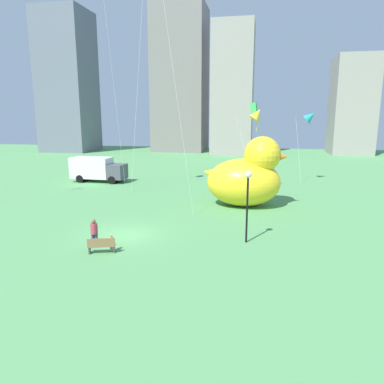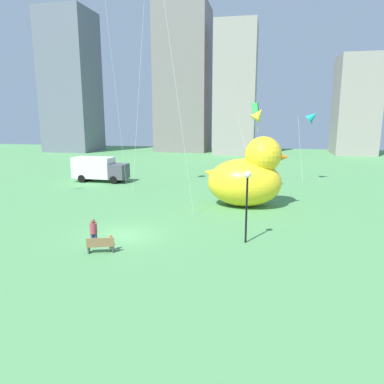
{
  "view_description": "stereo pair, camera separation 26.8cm",
  "coord_description": "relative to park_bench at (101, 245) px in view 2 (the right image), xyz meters",
  "views": [
    {
      "loc": [
        8.41,
        -20.72,
        7.37
      ],
      "look_at": [
        3.73,
        3.15,
        2.34
      ],
      "focal_mm": 33.6,
      "sensor_mm": 36.0,
      "label": 1
    },
    {
      "loc": [
        8.67,
        -20.66,
        7.37
      ],
      "look_at": [
        3.73,
        3.15,
        2.34
      ],
      "focal_mm": 33.6,
      "sensor_mm": 36.0,
      "label": 2
    }
  ],
  "objects": [
    {
      "name": "ground_plane",
      "position": [
        0.12,
        3.21,
        -0.47
      ],
      "size": [
        140.0,
        140.0,
        0.0
      ],
      "primitive_type": "plane",
      "color": "#539556"
    },
    {
      "name": "park_bench",
      "position": [
        0.0,
        0.0,
        0.0
      ],
      "size": [
        1.57,
        0.9,
        0.9
      ],
      "color": "olive",
      "rests_on": "ground"
    },
    {
      "name": "person_adult",
      "position": [
        -0.8,
        0.81,
        0.46
      ],
      "size": [
        0.41,
        0.41,
        1.68
      ],
      "color": "#38476B",
      "rests_on": "ground"
    },
    {
      "name": "person_child",
      "position": [
        0.41,
        0.41,
        0.06
      ],
      "size": [
        0.23,
        0.23,
        0.96
      ],
      "color": "silver",
      "rests_on": "ground"
    },
    {
      "name": "giant_inflatable_duck",
      "position": [
        7.3,
        12.64,
        2.04
      ],
      "size": [
        7.12,
        4.57,
        5.91
      ],
      "color": "yellow",
      "rests_on": "ground"
    },
    {
      "name": "lamppost",
      "position": [
        7.77,
        3.36,
        2.76
      ],
      "size": [
        0.43,
        0.43,
        4.37
      ],
      "color": "black",
      "rests_on": "ground"
    },
    {
      "name": "box_truck",
      "position": [
        -10.34,
        21.2,
        0.98
      ],
      "size": [
        6.43,
        2.52,
        2.85
      ],
      "color": "white",
      "rests_on": "ground"
    },
    {
      "name": "city_skyline",
      "position": [
        -9.72,
        60.41,
        13.52
      ],
      "size": [
        69.13,
        16.19,
        30.97
      ],
      "color": "slate",
      "rests_on": "ground"
    },
    {
      "name": "kite_green",
      "position": [
        7.49,
        21.56,
        7.79
      ],
      "size": [
        3.16,
        3.17,
        8.95
      ],
      "color": "silver",
      "rests_on": "ground"
    },
    {
      "name": "kite_yellow",
      "position": [
        7.87,
        18.6,
        7.24
      ],
      "size": [
        2.91,
        2.76,
        8.49
      ],
      "color": "silver",
      "rests_on": "ground"
    },
    {
      "name": "kite_teal",
      "position": [
        13.65,
        25.29,
        7.05
      ],
      "size": [
        2.4,
        2.27,
        8.31
      ],
      "color": "silver",
      "rests_on": "ground"
    }
  ]
}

